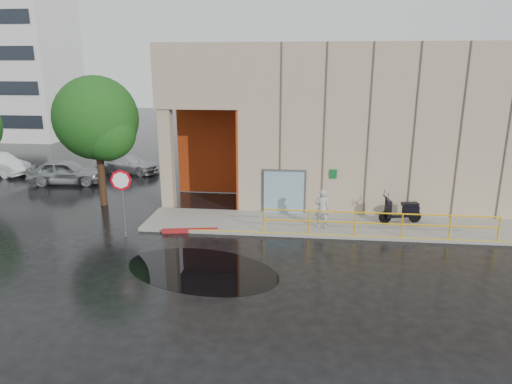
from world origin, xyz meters
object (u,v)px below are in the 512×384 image
car_a (66,172)px  tree_near (99,122)px  scooter (402,204)px  car_c (127,164)px  person (322,209)px  red_curb (190,231)px  stop_sign (122,189)px

car_a → tree_near: (4.25, -3.99, 3.57)m
scooter → car_a: 19.56m
scooter → car_c: (-16.15, 8.72, -0.39)m
person → car_c: bearing=-33.3°
red_curb → car_a: (-9.55, 7.42, 0.66)m
car_a → car_c: car_a is taller
scooter → stop_sign: size_ratio=0.68×
person → scooter: person is taller
person → tree_near: tree_near is taller
stop_sign → tree_near: bearing=135.3°
scooter → car_a: size_ratio=0.45×
car_a → tree_near: bearing=-140.4°
stop_sign → car_c: bearing=123.6°
scooter → tree_near: 14.96m
person → red_curb: bearing=12.7°
stop_sign → car_c: (-4.33, 11.36, -1.47)m
red_curb → car_a: size_ratio=0.55×
red_curb → car_c: 12.66m
red_curb → tree_near: tree_near is taller
stop_sign → car_a: bearing=142.9°
person → scooter: (3.56, 1.05, -0.01)m
person → tree_near: (-10.95, 2.62, 3.30)m
scooter → red_curb: 9.44m
scooter → car_c: scooter is taller
stop_sign → car_c: stop_sign is taller
stop_sign → car_a: size_ratio=0.66×
person → car_a: bearing=-19.0°
scooter → red_curb: bearing=179.8°
car_a → car_c: size_ratio=1.03×
car_a → car_c: bearing=-46.7°
red_curb → tree_near: bearing=147.1°
red_curb → car_a: bearing=142.2°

